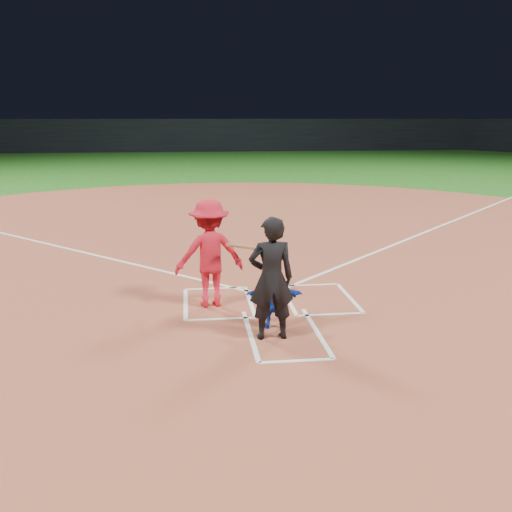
{
  "coord_description": "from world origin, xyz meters",
  "views": [
    {
      "loc": [
        -1.51,
        -10.31,
        3.45
      ],
      "look_at": [
        -0.3,
        -0.4,
        1.0
      ],
      "focal_mm": 40.0,
      "sensor_mm": 36.0,
      "label": 1
    }
  ],
  "objects": [
    {
      "name": "ground",
      "position": [
        0.0,
        0.0,
        0.0
      ],
      "size": [
        120.0,
        120.0,
        0.0
      ],
      "primitive_type": "plane",
      "color": "#1B5A16",
      "rests_on": "ground"
    },
    {
      "name": "home_plate_dirt",
      "position": [
        0.0,
        6.0,
        0.01
      ],
      "size": [
        28.0,
        28.0,
        0.01
      ],
      "primitive_type": "cylinder",
      "color": "brown",
      "rests_on": "ground"
    },
    {
      "name": "stadium_wall_far",
      "position": [
        0.0,
        48.0,
        1.6
      ],
      "size": [
        80.0,
        1.2,
        3.2
      ],
      "primitive_type": "cube",
      "color": "black",
      "rests_on": "ground"
    },
    {
      "name": "home_plate",
      "position": [
        0.0,
        0.0,
        0.02
      ],
      "size": [
        0.6,
        0.6,
        0.02
      ],
      "primitive_type": "cylinder",
      "rotation": [
        0.0,
        0.0,
        3.14
      ],
      "color": "silver",
      "rests_on": "home_plate_dirt"
    },
    {
      "name": "catcher",
      "position": [
        -0.11,
        -1.4,
        0.53
      ],
      "size": [
        0.98,
        0.39,
        1.03
      ],
      "primitive_type": "imported",
      "rotation": [
        0.0,
        0.0,
        3.05
      ],
      "color": "#1638B2",
      "rests_on": "home_plate_dirt"
    },
    {
      "name": "umpire",
      "position": [
        -0.24,
        -1.87,
        0.99
      ],
      "size": [
        0.74,
        0.5,
        1.97
      ],
      "primitive_type": "imported",
      "rotation": [
        0.0,
        0.0,
        3.18
      ],
      "color": "black",
      "rests_on": "home_plate_dirt"
    },
    {
      "name": "chalk_markings",
      "position": [
        0.0,
        5.29,
        0.01
      ],
      "size": [
        28.35,
        17.32,
        0.01
      ],
      "color": "white",
      "rests_on": "home_plate_dirt"
    },
    {
      "name": "batter_at_plate",
      "position": [
        -1.12,
        -0.12,
        1.0
      ],
      "size": [
        1.63,
        0.94,
        1.98
      ],
      "color": "red",
      "rests_on": "home_plate_dirt"
    }
  ]
}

